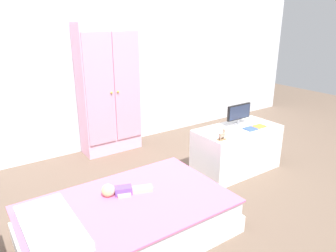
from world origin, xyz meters
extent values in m
cube|color=brown|center=(0.00, 0.00, -0.01)|extent=(10.00, 10.00, 0.02)
cube|color=silver|center=(0.00, 1.57, 1.35)|extent=(6.40, 0.05, 2.70)
cube|color=white|center=(-0.69, -0.19, 0.07)|extent=(1.49, 0.93, 0.14)
cube|color=silver|center=(-0.69, -0.19, 0.20)|extent=(1.45, 0.89, 0.13)
cube|color=pink|center=(-0.69, -0.19, 0.27)|extent=(1.48, 0.92, 0.02)
cube|color=silver|center=(-1.24, -0.19, 0.30)|extent=(0.32, 0.67, 0.05)
cube|color=#6B4CB2|center=(-0.65, -0.05, 0.31)|extent=(0.15, 0.12, 0.06)
cube|color=#DBB293|center=(-0.51, -0.09, 0.30)|extent=(0.16, 0.09, 0.04)
cube|color=#DBB293|center=(-0.52, -0.12, 0.30)|extent=(0.16, 0.09, 0.04)
cube|color=#DBB293|center=(-0.64, 0.00, 0.29)|extent=(0.10, 0.06, 0.03)
cube|color=#DBB293|center=(-0.67, -0.10, 0.29)|extent=(0.10, 0.06, 0.03)
sphere|color=#DBB293|center=(-0.75, -0.02, 0.32)|extent=(0.09, 0.09, 0.09)
sphere|color=#E0C67F|center=(-0.76, -0.01, 0.32)|extent=(0.10, 0.10, 0.10)
cube|color=#EFADCC|center=(-0.09, 1.39, 0.76)|extent=(0.69, 0.28, 1.51)
cube|color=#D298B3|center=(-0.26, 1.24, 0.79)|extent=(0.32, 0.02, 1.24)
cube|color=#D298B3|center=(0.08, 1.24, 0.79)|extent=(0.32, 0.02, 1.24)
sphere|color=gold|center=(-0.13, 1.22, 0.76)|extent=(0.02, 0.02, 0.02)
sphere|color=gold|center=(-0.05, 1.22, 0.76)|extent=(0.02, 0.02, 0.02)
cube|color=white|center=(0.77, 0.13, 0.24)|extent=(0.91, 0.46, 0.48)
cylinder|color=#99999E|center=(0.85, 0.21, 0.48)|extent=(0.10, 0.10, 0.01)
cylinder|color=#99999E|center=(0.85, 0.21, 0.51)|extent=(0.02, 0.02, 0.05)
cube|color=black|center=(0.85, 0.21, 0.62)|extent=(0.31, 0.02, 0.16)
cube|color=#28334C|center=(0.85, 0.20, 0.62)|extent=(0.29, 0.01, 0.14)
cube|color=#8E6642|center=(0.39, -0.01, 0.48)|extent=(0.09, 0.01, 0.01)
cube|color=#8E6642|center=(0.39, -0.03, 0.48)|extent=(0.09, 0.01, 0.01)
cube|color=tan|center=(0.39, -0.02, 0.53)|extent=(0.06, 0.03, 0.03)
cylinder|color=tan|center=(0.41, -0.01, 0.50)|extent=(0.01, 0.01, 0.02)
cylinder|color=tan|center=(0.41, -0.03, 0.50)|extent=(0.01, 0.01, 0.02)
cylinder|color=tan|center=(0.37, -0.01, 0.50)|extent=(0.01, 0.01, 0.02)
cylinder|color=tan|center=(0.37, -0.03, 0.50)|extent=(0.01, 0.01, 0.02)
cylinder|color=tan|center=(0.41, -0.02, 0.55)|extent=(0.02, 0.02, 0.02)
sphere|color=tan|center=(0.41, -0.02, 0.57)|extent=(0.03, 0.03, 0.03)
cube|color=blue|center=(0.83, 0.03, 0.48)|extent=(0.12, 0.11, 0.01)
cube|color=orange|center=(0.96, 0.03, 0.48)|extent=(0.14, 0.09, 0.01)
camera|label=1|loc=(-1.58, -2.00, 1.56)|focal=33.96mm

